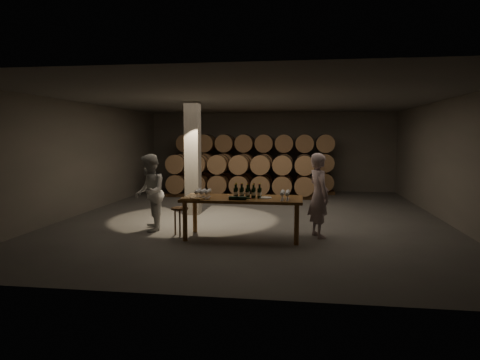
# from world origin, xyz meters

# --- Properties ---
(room) EXTENTS (12.00, 12.00, 12.00)m
(room) POSITION_xyz_m (-1.80, 0.20, 1.60)
(room) COLOR #4E4C49
(room) RESTS_ON ground
(tasting_table) EXTENTS (2.60, 1.10, 0.90)m
(tasting_table) POSITION_xyz_m (0.00, -2.50, 0.80)
(tasting_table) COLOR brown
(tasting_table) RESTS_ON ground
(barrel_stack_back) EXTENTS (6.26, 0.95, 2.31)m
(barrel_stack_back) POSITION_xyz_m (-0.57, 5.20, 1.20)
(barrel_stack_back) COLOR brown
(barrel_stack_back) RESTS_ON ground
(barrel_stack_front) EXTENTS (5.48, 0.95, 1.57)m
(barrel_stack_front) POSITION_xyz_m (-0.96, 3.80, 0.83)
(barrel_stack_front) COLOR brown
(barrel_stack_front) RESTS_ON ground
(bottle_cluster) EXTENTS (0.60, 0.23, 0.31)m
(bottle_cluster) POSITION_xyz_m (0.11, -2.49, 1.01)
(bottle_cluster) COLOR black
(bottle_cluster) RESTS_ON tasting_table
(lying_bottles) EXTENTS (0.47, 0.08, 0.08)m
(lying_bottles) POSITION_xyz_m (-0.04, -2.88, 0.94)
(lying_bottles) COLOR black
(lying_bottles) RESTS_ON tasting_table
(glass_cluster_left) EXTENTS (0.31, 0.42, 0.18)m
(glass_cluster_left) POSITION_xyz_m (-0.85, -2.63, 1.03)
(glass_cluster_left) COLOR silver
(glass_cluster_left) RESTS_ON tasting_table
(glass_cluster_right) EXTENTS (0.20, 0.53, 0.19)m
(glass_cluster_right) POSITION_xyz_m (0.93, -2.65, 1.03)
(glass_cluster_right) COLOR silver
(glass_cluster_right) RESTS_ON tasting_table
(plate) EXTENTS (0.30, 0.30, 0.02)m
(plate) POSITION_xyz_m (0.49, -2.51, 0.91)
(plate) COLOR white
(plate) RESTS_ON tasting_table
(notebook_near) EXTENTS (0.30, 0.27, 0.03)m
(notebook_near) POSITION_xyz_m (-0.91, -2.92, 0.92)
(notebook_near) COLOR olive
(notebook_near) RESTS_ON tasting_table
(notebook_corner) EXTENTS (0.23, 0.28, 0.02)m
(notebook_corner) POSITION_xyz_m (-1.18, -2.87, 0.91)
(notebook_corner) COLOR olive
(notebook_corner) RESTS_ON tasting_table
(pen) EXTENTS (0.15, 0.03, 0.01)m
(pen) POSITION_xyz_m (-0.71, -2.89, 0.91)
(pen) COLOR black
(pen) RESTS_ON tasting_table
(stool) EXTENTS (0.38, 0.38, 0.63)m
(stool) POSITION_xyz_m (-1.43, -2.44, 0.52)
(stool) COLOR brown
(stool) RESTS_ON ground
(person_man) EXTENTS (0.67, 0.80, 1.87)m
(person_man) POSITION_xyz_m (1.65, -2.15, 0.93)
(person_man) COLOR beige
(person_man) RESTS_ON ground
(person_woman) EXTENTS (0.93, 1.05, 1.82)m
(person_woman) POSITION_xyz_m (-2.27, -2.06, 0.91)
(person_woman) COLOR silver
(person_woman) RESTS_ON ground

